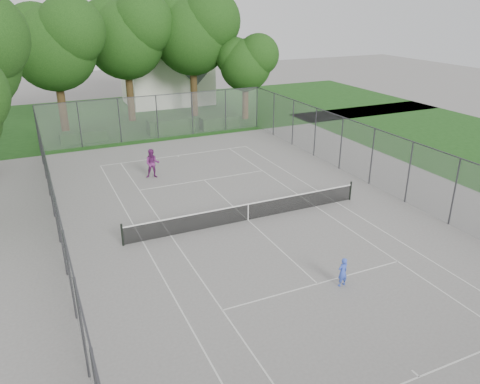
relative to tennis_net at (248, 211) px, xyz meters
name	(u,v)px	position (x,y,z in m)	size (l,w,h in m)	color
ground	(248,220)	(0.00, 0.00, -0.51)	(120.00, 120.00, 0.00)	slate
grass_far	(134,115)	(0.00, 26.00, -0.51)	(60.00, 20.00, 0.00)	#184213
court_markings	(248,220)	(0.00, 0.00, -0.50)	(11.03, 23.83, 0.01)	silver
tennis_net	(248,211)	(0.00, 0.00, 0.00)	(12.87, 0.10, 1.10)	black
perimeter_fence	(248,188)	(0.00, 0.00, 1.30)	(18.08, 34.08, 3.52)	#38383D
tree_far_left	(54,41)	(-6.66, 21.21, 6.99)	(7.59, 6.93, 10.92)	#3E2B16
tree_far_midleft	(126,33)	(-0.46, 23.92, 7.27)	(7.87, 7.19, 11.31)	#3E2B16
tree_far_midright	(193,30)	(5.55, 23.35, 7.42)	(8.03, 7.33, 11.55)	#3E2B16
tree_far_right	(246,61)	(9.48, 20.19, 4.83)	(5.42, 4.94, 7.78)	#3E2B16
hedge_left	(84,136)	(-5.68, 18.40, -0.06)	(3.58, 1.07, 0.89)	#193F14
hedge_mid	(171,126)	(1.40, 18.02, 0.10)	(3.91, 1.12, 1.23)	#193F14
hedge_right	(219,122)	(5.80, 17.97, 0.00)	(3.40, 1.25, 1.02)	#193F14
house	(166,62)	(4.89, 30.46, 3.84)	(8.69, 6.74, 10.82)	white
girl_player	(343,272)	(0.81, -6.89, 0.10)	(0.45, 0.29, 1.23)	blue
woman_player	(152,164)	(-2.78, 8.19, 0.42)	(0.91, 0.71, 1.87)	#72266C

